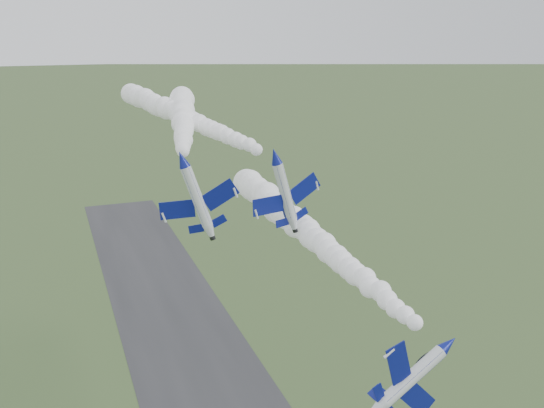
{
  "coord_description": "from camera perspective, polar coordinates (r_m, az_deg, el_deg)",
  "views": [
    {
      "loc": [
        -22.08,
        -55.51,
        61.84
      ],
      "look_at": [
        5.35,
        17.35,
        38.8
      ],
      "focal_mm": 40.0,
      "sensor_mm": 36.0,
      "label": 1
    }
  ],
  "objects": [
    {
      "name": "runway",
      "position": [
        107.8,
        -5.31,
        -18.58
      ],
      "size": [
        24.0,
        260.0,
        0.04
      ],
      "primitive_type": "cube",
      "color": "#2C2C2E",
      "rests_on": "ground"
    },
    {
      "name": "smoke_trail_jet_pair_left",
      "position": [
        109.58,
        -8.41,
        7.99
      ],
      "size": [
        17.86,
        51.59,
        4.98
      ],
      "primitive_type": null,
      "rotation": [
        0.0,
        0.0,
        -0.25
      ],
      "color": "white"
    },
    {
      "name": "jet_lead",
      "position": [
        65.57,
        16.34,
        -12.56
      ],
      "size": [
        5.26,
        12.04,
        8.64
      ],
      "rotation": [
        0.0,
        1.05,
        0.1
      ],
      "color": "silver"
    },
    {
      "name": "smoke_trail_jet_lead",
      "position": [
        88.44,
        3.57,
        -2.86
      ],
      "size": [
        10.62,
        56.6,
        4.97
      ],
      "primitive_type": null,
      "rotation": [
        0.0,
        0.0,
        0.1
      ],
      "color": "white"
    },
    {
      "name": "jet_pair_right",
      "position": [
        82.7,
        0.33,
        4.53
      ],
      "size": [
        10.61,
        13.1,
        4.09
      ],
      "rotation": [
        0.0,
        -0.28,
        0.13
      ],
      "color": "silver"
    },
    {
      "name": "smoke_trail_jet_pair_right",
      "position": [
        117.17,
        -8.79,
        8.35
      ],
      "size": [
        13.49,
        69.88,
        4.73
      ],
      "primitive_type": null,
      "rotation": [
        0.0,
        0.0,
        0.13
      ],
      "color": "white"
    },
    {
      "name": "jet_pair_left",
      "position": [
        80.86,
        -8.46,
        4.2
      ],
      "size": [
        10.63,
        13.05,
        4.27
      ],
      "rotation": [
        0.0,
        -0.32,
        -0.25
      ],
      "color": "silver"
    }
  ]
}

